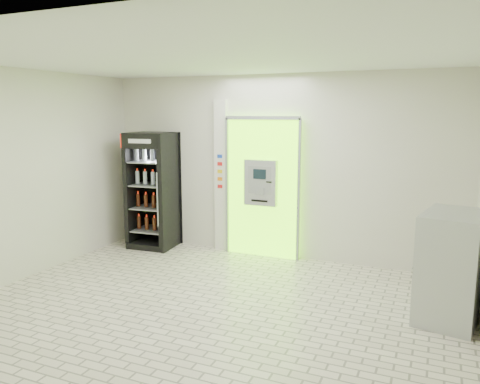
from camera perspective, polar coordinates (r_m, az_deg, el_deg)
The scene contains 6 objects.
ground at distance 5.87m, azimuth -3.92°, elevation -14.33°, with size 6.00×6.00×0.00m, color beige.
room_shell at distance 5.39m, azimuth -4.14°, elevation 3.85°, with size 6.00×6.00×6.00m.
atm_assembly at distance 7.75m, azimuth 2.80°, elevation 0.65°, with size 1.30×0.24×2.33m.
pillar at distance 8.07m, azimuth -2.30°, elevation 1.94°, with size 0.22×0.11×2.60m.
beverage_cooler at distance 8.46m, azimuth -10.52°, elevation -0.05°, with size 0.82×0.76×2.04m.
steel_cabinet at distance 5.97m, azimuth 24.37°, elevation -8.28°, with size 0.81×1.05×1.27m.
Camera 1 is at (2.47, -4.76, 2.39)m, focal length 35.00 mm.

